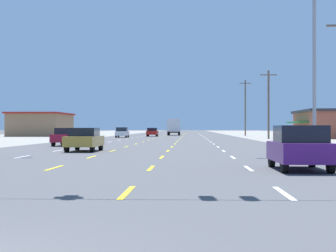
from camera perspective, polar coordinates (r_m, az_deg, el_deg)
name	(u,v)px	position (r m, az deg, el deg)	size (l,w,h in m)	color
ground_plane	(166,139)	(71.54, -0.20, -1.36)	(572.00, 572.00, 0.00)	#4C4C4F
lane_markings	(175,135)	(110.01, 0.69, -0.95)	(10.64, 227.60, 0.01)	white
hatchback_far_right_near	(299,147)	(19.69, 13.32, -2.15)	(1.72, 3.90, 1.54)	#4C196B
sedan_inner_left_mid	(84,139)	(35.05, -8.56, -1.34)	(1.80, 4.50, 1.46)	#B28C33
sedan_far_left_midfar	(67,136)	(46.03, -10.28, -1.06)	(1.80, 4.50, 1.46)	maroon
hatchback_far_left_far	(122,132)	(83.81, -4.72, -0.65)	(1.72, 3.90, 1.54)	white
sedan_inner_left_farther	(152,132)	(94.32, -1.62, -0.62)	(1.80, 4.50, 1.46)	red
box_truck_center_turn_farthest	(174,126)	(109.40, 0.60, 0.00)	(2.40, 7.20, 3.23)	black
storefront_left_row_2	(41,124)	(101.24, -12.84, 0.16)	(9.14, 14.79, 4.12)	#8C6B4C
streetlight_right_row_0	(306,52)	(32.57, 13.91, 7.40)	(4.63, 0.26, 9.85)	gray
utility_pole_right_row_1	(269,103)	(75.47, 10.26, 2.32)	(2.20, 0.26, 9.14)	brown
utility_pole_right_row_2	(245,107)	(105.40, 7.93, 1.96)	(2.20, 0.26, 10.44)	brown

